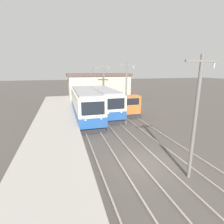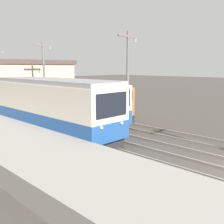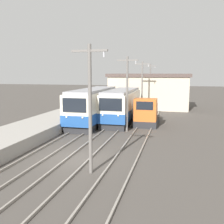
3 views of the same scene
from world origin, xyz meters
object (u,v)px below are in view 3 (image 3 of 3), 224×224
commuter_train_center (121,107)px  catenary_mast_distant (150,83)px  catenary_mast_near (90,105)px  catenary_mast_far (142,86)px  catenary_mast_mid (127,91)px  commuter_train_left (94,108)px  shunting_locomotive (147,114)px

commuter_train_center → catenary_mast_distant: 17.45m
catenary_mast_near → catenary_mast_distant: size_ratio=1.00×
catenary_mast_far → commuter_train_center: bearing=-103.4°
catenary_mast_mid → commuter_train_center: bearing=108.2°
catenary_mast_near → catenary_mast_distant: (0.00, 32.78, 0.00)m
commuter_train_center → catenary_mast_distant: bearing=85.0°
catenary_mast_mid → catenary_mast_distant: bearing=90.0°
catenary_mast_near → catenary_mast_far: bearing=90.0°
commuter_train_left → catenary_mast_distant: (4.31, 18.88, 2.08)m
commuter_train_center → catenary_mast_near: bearing=-84.5°
catenary_mast_near → catenary_mast_far: same height
commuter_train_center → catenary_mast_far: bearing=76.6°
commuter_train_center → catenary_mast_far: size_ratio=1.46×
shunting_locomotive → catenary_mast_near: 14.92m
shunting_locomotive → catenary_mast_mid: (-1.49, -3.67, 2.67)m
commuter_train_left → catenary_mast_distant: bearing=77.1°
commuter_train_center → catenary_mast_mid: (1.51, -4.60, 2.15)m
commuter_train_center → shunting_locomotive: size_ratio=2.11×
commuter_train_left → shunting_locomotive: 5.87m
shunting_locomotive → catenary_mast_near: (-1.49, -14.60, 2.67)m
catenary_mast_distant → catenary_mast_far: bearing=-90.0°
commuter_train_left → catenary_mast_near: size_ratio=1.59×
commuter_train_center → catenary_mast_mid: 5.29m
commuter_train_left → shunting_locomotive: bearing=6.8°
commuter_train_left → catenary_mast_mid: catenary_mast_mid is taller
shunting_locomotive → catenary_mast_distant: size_ratio=0.69×
commuter_train_center → shunting_locomotive: (3.00, -0.93, -0.52)m
shunting_locomotive → catenary_mast_mid: catenary_mast_mid is taller
shunting_locomotive → catenary_mast_near: size_ratio=0.69×
catenary_mast_far → catenary_mast_distant: (0.00, 10.93, 0.00)m
shunting_locomotive → catenary_mast_mid: bearing=-112.1°
commuter_train_center → shunting_locomotive: 3.18m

